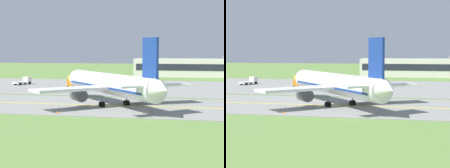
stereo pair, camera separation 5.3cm
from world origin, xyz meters
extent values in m
plane|color=olive|center=(0.00, 0.00, 0.00)|extent=(500.00, 500.00, 0.00)
cube|color=gray|center=(0.00, 0.00, 0.05)|extent=(240.00, 28.00, 0.10)
cube|color=gray|center=(10.00, 42.00, 0.05)|extent=(140.00, 52.00, 0.10)
cube|color=yellow|center=(0.00, 0.00, 0.11)|extent=(220.00, 0.60, 0.01)
cylinder|color=white|center=(1.51, 0.85, 4.20)|extent=(24.18, 29.18, 4.00)
cone|color=white|center=(-9.76, 15.14, 4.20)|extent=(4.59, 4.39, 3.80)
cone|color=white|center=(12.89, -13.61, 4.60)|extent=(4.65, 4.62, 3.40)
cube|color=navy|center=(1.51, 0.85, 3.70)|extent=(22.56, 27.10, 0.36)
cube|color=#1E232D|center=(-8.40, 13.41, 4.90)|extent=(3.78, 3.52, 0.70)
cube|color=white|center=(-3.81, -6.14, 3.70)|extent=(13.84, 14.15, 0.50)
cylinder|color=#47474C|center=(-3.48, -3.33, 2.30)|extent=(3.91, 4.09, 2.30)
cylinder|color=black|center=(-4.47, -2.08, 2.30)|extent=(1.80, 1.50, 2.10)
cube|color=white|center=(9.54, 4.38, 3.70)|extent=(15.38, 11.70, 0.50)
cylinder|color=#47474C|center=(6.74, 4.71, 2.30)|extent=(3.91, 4.09, 2.30)
cylinder|color=black|center=(5.75, 5.97, 2.30)|extent=(1.80, 1.50, 2.10)
cube|color=navy|center=(10.79, -10.94, 9.45)|extent=(3.04, 3.70, 6.50)
cube|color=white|center=(8.40, -13.07, 5.00)|extent=(5.97, 5.91, 0.30)
cube|color=white|center=(13.43, -9.11, 5.00)|extent=(6.36, 5.23, 0.30)
cylinder|color=slate|center=(-6.54, 11.06, 1.38)|extent=(0.24, 0.24, 1.65)
cylinder|color=black|center=(-6.54, 11.06, 0.55)|extent=(0.96, 1.08, 1.10)
cylinder|color=slate|center=(0.70, -2.33, 1.38)|extent=(0.24, 0.24, 1.65)
cylinder|color=black|center=(0.49, -2.50, 0.55)|extent=(0.96, 1.08, 1.10)
cylinder|color=black|center=(0.92, -2.16, 0.55)|extent=(0.96, 1.08, 1.10)
cylinder|color=slate|center=(4.79, 0.88, 1.38)|extent=(0.24, 0.24, 1.65)
cylinder|color=black|center=(4.57, 0.71, 0.55)|extent=(0.96, 1.08, 1.10)
cylinder|color=black|center=(5.00, 1.05, 0.55)|extent=(0.96, 1.08, 1.10)
cube|color=silver|center=(-34.45, 44.37, 1.50)|extent=(2.50, 2.38, 1.80)
cube|color=#1E232D|center=(-34.18, 45.09, 1.81)|extent=(1.77, 0.74, 0.81)
cube|color=silver|center=(-35.54, 41.36, 0.80)|extent=(3.55, 5.04, 0.40)
cylinder|color=orange|center=(-34.45, 44.37, 2.50)|extent=(0.20, 0.20, 0.18)
cylinder|color=black|center=(-35.38, 44.71, 0.45)|extent=(0.59, 0.95, 0.90)
cylinder|color=black|center=(-33.51, 44.03, 0.45)|extent=(0.59, 0.95, 0.90)
cylinder|color=black|center=(-36.84, 40.86, 0.45)|extent=(0.59, 0.95, 0.90)
cylinder|color=black|center=(-34.87, 40.14, 0.45)|extent=(0.59, 0.95, 0.90)
cube|color=yellow|center=(-22.48, 51.93, 1.50)|extent=(2.64, 2.68, 1.80)
cube|color=#1E232D|center=(-23.09, 51.47, 1.81)|extent=(1.20, 1.54, 0.81)
cube|color=yellow|center=(-19.92, 53.85, 0.80)|extent=(4.94, 4.44, 0.40)
cylinder|color=orange|center=(-22.48, 51.93, 2.50)|extent=(0.20, 0.20, 0.18)
cylinder|color=black|center=(-21.88, 51.13, 0.45)|extent=(0.90, 0.78, 0.90)
cylinder|color=black|center=(-23.08, 52.72, 0.45)|extent=(0.90, 0.78, 0.90)
cylinder|color=black|center=(-18.55, 53.56, 0.45)|extent=(0.90, 0.78, 0.90)
cylinder|color=black|center=(-19.82, 55.24, 0.45)|extent=(0.90, 0.78, 0.90)
cube|color=orange|center=(-17.62, 36.24, 1.50)|extent=(2.03, 1.84, 1.80)
cube|color=#1E232D|center=(-17.63, 35.48, 1.81)|extent=(1.84, 0.15, 0.81)
cube|color=orange|center=(-17.56, 39.24, 1.60)|extent=(2.18, 4.24, 2.00)
cylinder|color=orange|center=(-17.62, 36.24, 2.50)|extent=(0.20, 0.20, 0.18)
cylinder|color=black|center=(-16.62, 36.22, 0.45)|extent=(0.32, 0.91, 0.90)
cylinder|color=black|center=(-18.62, 36.26, 0.45)|extent=(0.32, 0.91, 0.90)
cylinder|color=black|center=(-16.49, 40.06, 0.45)|extent=(0.32, 0.91, 0.90)
cylinder|color=black|center=(-18.59, 40.10, 0.45)|extent=(0.32, 0.91, 0.90)
cube|color=beige|center=(17.54, 93.73, 3.58)|extent=(51.96, 9.74, 7.17)
cube|color=#1E232D|center=(17.54, 88.81, 3.94)|extent=(49.88, 0.10, 2.58)
cone|color=orange|center=(-4.49, -12.27, 0.30)|extent=(0.44, 0.44, 0.60)
cone|color=orange|center=(-7.73, 12.69, 0.30)|extent=(0.44, 0.44, 0.60)
camera|label=1|loc=(19.34, -79.21, 10.73)|focal=68.54mm
camera|label=2|loc=(19.39, -79.20, 10.73)|focal=68.54mm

